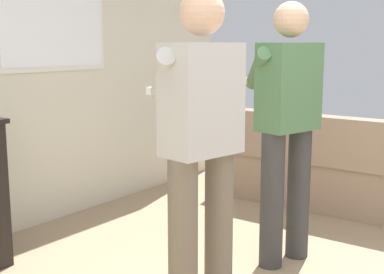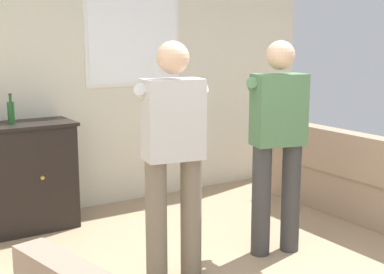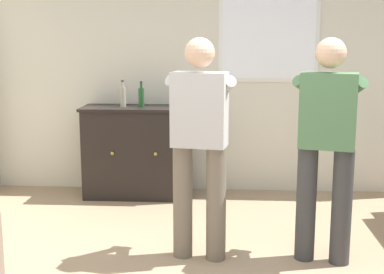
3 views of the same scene
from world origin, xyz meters
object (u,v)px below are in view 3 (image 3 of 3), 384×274
bottle_wine_green (141,97)px  bottle_liquor_amber (123,96)px  person_standing_left (200,138)px  person_standing_right (327,140)px  sideboard_cabinet (138,152)px

bottle_wine_green → bottle_liquor_amber: size_ratio=0.96×
person_standing_left → person_standing_right: same height
sideboard_cabinet → bottle_wine_green: 0.59m
bottle_wine_green → person_standing_left: size_ratio=0.16×
bottle_wine_green → sideboard_cabinet: bearing=178.3°
bottle_liquor_amber → person_standing_left: size_ratio=0.16×
sideboard_cabinet → person_standing_left: bearing=-65.1°
sideboard_cabinet → person_standing_right: bearing=-43.6°
sideboard_cabinet → person_standing_right: person_standing_right is taller
bottle_liquor_amber → person_standing_right: 2.41m
sideboard_cabinet → bottle_wine_green: bottle_wine_green is taller
bottle_wine_green → person_standing_left: 1.73m
person_standing_left → bottle_wine_green: bearing=113.4°
bottle_liquor_amber → person_standing_left: (0.88, -1.58, -0.14)m
bottle_wine_green → person_standing_right: person_standing_right is taller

